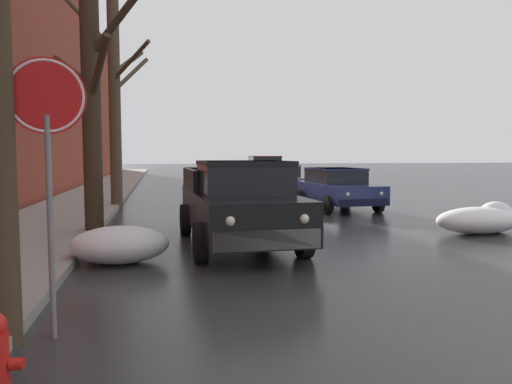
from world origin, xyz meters
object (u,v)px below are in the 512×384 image
(pickup_truck_black_approaching_near_lane, at_px, (238,203))
(stop_sign_at_corner, at_px, (47,122))
(bare_tree_mid_block, at_px, (115,95))
(sedan_darkblue_parked_kerbside_close, at_px, (337,187))
(bare_tree_second_along_sidewalk, at_px, (91,80))
(sedan_grey_parked_kerbside_mid, at_px, (280,180))
(suv_maroon_parked_far_down_block, at_px, (264,170))

(pickup_truck_black_approaching_near_lane, relative_size, stop_sign_at_corner, 1.84)
(stop_sign_at_corner, bearing_deg, bare_tree_mid_block, 91.77)
(stop_sign_at_corner, bearing_deg, sedan_darkblue_parked_kerbside_close, 56.10)
(bare_tree_second_along_sidewalk, height_order, stop_sign_at_corner, bare_tree_second_along_sidewalk)
(pickup_truck_black_approaching_near_lane, distance_m, sedan_grey_parked_kerbside_mid, 12.13)
(sedan_grey_parked_kerbside_mid, bearing_deg, bare_tree_second_along_sidewalk, -125.43)
(sedan_grey_parked_kerbside_mid, height_order, suv_maroon_parked_far_down_block, suv_maroon_parked_far_down_block)
(bare_tree_second_along_sidewalk, distance_m, pickup_truck_black_approaching_near_lane, 4.48)
(pickup_truck_black_approaching_near_lane, bearing_deg, bare_tree_second_along_sidewalk, 148.44)
(bare_tree_mid_block, distance_m, pickup_truck_black_approaching_near_lane, 9.00)
(sedan_grey_parked_kerbside_mid, bearing_deg, suv_maroon_parked_far_down_block, 84.65)
(sedan_darkblue_parked_kerbside_close, bearing_deg, stop_sign_at_corner, -123.90)
(suv_maroon_parked_far_down_block, distance_m, stop_sign_at_corner, 23.06)
(pickup_truck_black_approaching_near_lane, distance_m, sedan_darkblue_parked_kerbside_close, 7.46)
(bare_tree_mid_block, distance_m, sedan_grey_parked_kerbside_mid, 8.39)
(suv_maroon_parked_far_down_block, xyz_separation_m, stop_sign_at_corner, (-7.01, -21.93, 1.21))
(sedan_grey_parked_kerbside_mid, distance_m, stop_sign_at_corner, 17.39)
(pickup_truck_black_approaching_near_lane, bearing_deg, sedan_darkblue_parked_kerbside_close, 53.52)
(sedan_darkblue_parked_kerbside_close, xyz_separation_m, stop_sign_at_corner, (-7.09, -10.55, 1.45))
(sedan_darkblue_parked_kerbside_close, bearing_deg, suv_maroon_parked_far_down_block, 90.41)
(pickup_truck_black_approaching_near_lane, relative_size, sedan_grey_parked_kerbside_mid, 1.30)
(bare_tree_second_along_sidewalk, relative_size, bare_tree_mid_block, 0.91)
(sedan_darkblue_parked_kerbside_close, bearing_deg, pickup_truck_black_approaching_near_lane, -126.48)
(sedan_darkblue_parked_kerbside_close, bearing_deg, bare_tree_mid_block, 165.79)
(pickup_truck_black_approaching_near_lane, distance_m, suv_maroon_parked_far_down_block, 17.92)
(bare_tree_second_along_sidewalk, xyz_separation_m, pickup_truck_black_approaching_near_lane, (3.06, -1.88, -2.68))
(sedan_darkblue_parked_kerbside_close, height_order, stop_sign_at_corner, stop_sign_at_corner)
(bare_tree_mid_block, xyz_separation_m, sedan_grey_parked_kerbside_mid, (6.84, 3.63, -3.21))
(bare_tree_second_along_sidewalk, height_order, suv_maroon_parked_far_down_block, bare_tree_second_along_sidewalk)
(bare_tree_second_along_sidewalk, distance_m, stop_sign_at_corner, 6.59)
(bare_tree_mid_block, xyz_separation_m, sedan_darkblue_parked_kerbside_close, (7.47, -1.89, -3.21))
(bare_tree_second_along_sidewalk, height_order, bare_tree_mid_block, bare_tree_mid_block)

